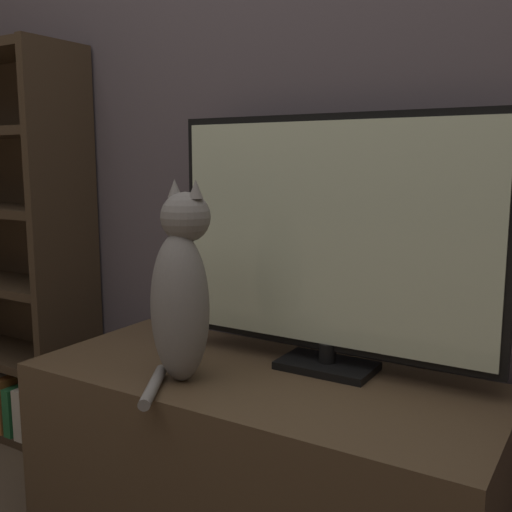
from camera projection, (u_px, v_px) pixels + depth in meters
The scene contains 5 objects.
wall_back at pixel (317, 56), 1.65m from camera, with size 4.80×0.05×2.60m.
tv_stand at pixel (259, 462), 1.56m from camera, with size 1.20×0.53×0.48m.
tv at pixel (330, 241), 1.51m from camera, with size 0.88×0.15×0.65m.
cat at pixel (182, 292), 1.45m from camera, with size 0.16×0.29×0.49m.
bookshelf at pixel (13, 271), 2.25m from camera, with size 0.70×0.28×1.40m.
Camera 1 is at (0.75, -0.33, 1.02)m, focal length 42.00 mm.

